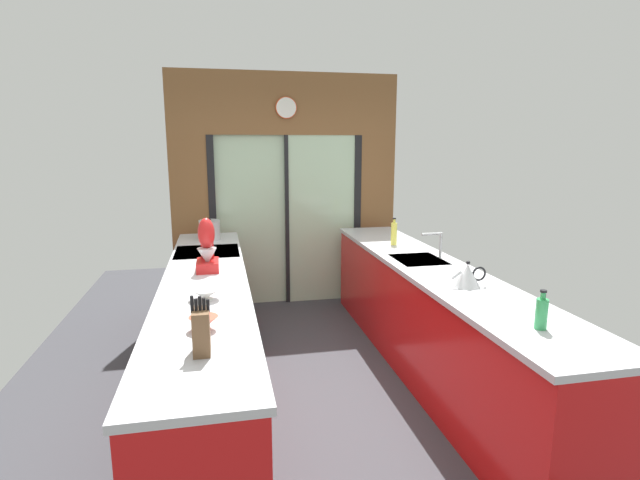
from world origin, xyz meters
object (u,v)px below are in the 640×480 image
stock_pot (210,230)px  soap_bottle_far (394,233)px  mixing_bowl_near (204,323)px  knife_block (201,331)px  soap_bottle_near (542,313)px  oven_range (210,299)px  kettle (468,276)px  mixing_bowl_far (206,294)px  stand_mixer (207,250)px

stock_pot → soap_bottle_far: size_ratio=0.85×
mixing_bowl_near → soap_bottle_far: soap_bottle_far is taller
knife_block → soap_bottle_near: bearing=-1.8°
mixing_bowl_near → oven_range: bearing=90.5°
oven_range → soap_bottle_near: size_ratio=4.22×
knife_block → stock_pot: size_ratio=1.25×
kettle → mixing_bowl_far: bearing=177.4°
mixing_bowl_far → oven_range: bearing=90.7°
mixing_bowl_far → stand_mixer: (0.00, 0.75, 0.12)m
mixing_bowl_near → soap_bottle_near: 1.82m
mixing_bowl_far → soap_bottle_near: soap_bottle_near is taller
knife_block → kettle: 1.93m
mixing_bowl_near → soap_bottle_near: soap_bottle_near is taller
mixing_bowl_far → kettle: size_ratio=0.75×
kettle → soap_bottle_near: bearing=-90.1°
kettle → stand_mixer: bearing=155.0°
mixing_bowl_near → stand_mixer: size_ratio=0.37×
mixing_bowl_far → stock_pot: 2.03m
stock_pot → soap_bottle_near: (1.78, -2.91, -0.01)m
kettle → soap_bottle_near: (-0.00, -0.80, 0.01)m
oven_range → soap_bottle_near: soap_bottle_near is taller
mixing_bowl_far → kettle: bearing=-2.6°
mixing_bowl_near → kettle: 1.84m
mixing_bowl_far → stand_mixer: 0.76m
knife_block → stand_mixer: 1.58m
stock_pot → soap_bottle_near: bearing=-58.6°
kettle → soap_bottle_near: size_ratio=1.21×
oven_range → soap_bottle_near: (1.80, -2.35, 0.56)m
oven_range → soap_bottle_near: bearing=-52.5°
mixing_bowl_far → stand_mixer: stand_mixer is taller
stock_pot → oven_range: bearing=-91.9°
mixing_bowl_far → kettle: (1.78, -0.08, 0.04)m
stock_pot → kettle: (1.78, -2.11, -0.02)m
oven_range → soap_bottle_far: (1.80, -0.08, 0.58)m
mixing_bowl_near → kettle: bearing=14.1°
knife_block → stand_mixer: stand_mixer is taller
knife_block → mixing_bowl_near: bearing=90.0°
soap_bottle_near → knife_block: bearing=178.2°
stand_mixer → soap_bottle_far: 1.89m
kettle → soap_bottle_near: 0.80m
stock_pot → kettle: bearing=-49.8°
mixing_bowl_far → stand_mixer: size_ratio=0.47×
soap_bottle_far → knife_block: bearing=-128.8°
stand_mixer → oven_range: bearing=91.5°
stock_pot → soap_bottle_near: size_ratio=1.05×
mixing_bowl_near → stock_pot: (0.00, 2.56, 0.06)m
mixing_bowl_near → stock_pot: stock_pot is taller
oven_range → soap_bottle_far: size_ratio=3.41×
stock_pot → soap_bottle_near: stock_pot is taller
kettle → soap_bottle_far: soap_bottle_far is taller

